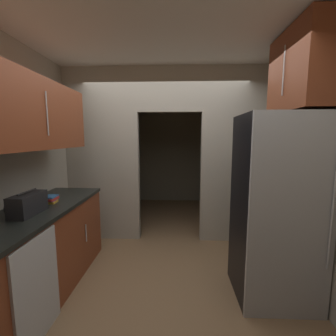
% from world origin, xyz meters
% --- Properties ---
extents(ground, '(20.00, 20.00, 0.00)m').
position_xyz_m(ground, '(0.00, 0.00, 0.00)').
color(ground, brown).
extents(kitchen_overhead_slab, '(3.57, 6.62, 0.06)m').
position_xyz_m(kitchen_overhead_slab, '(0.00, 0.39, 2.76)').
color(kitchen_overhead_slab, silver).
extents(kitchen_partition, '(3.17, 0.12, 2.73)m').
position_xyz_m(kitchen_partition, '(-0.02, 1.31, 1.47)').
color(kitchen_partition, '#ADA899').
rests_on(kitchen_partition, ground).
extents(adjoining_room_shell, '(3.17, 2.42, 2.73)m').
position_xyz_m(adjoining_room_shell, '(0.00, 2.97, 1.37)').
color(adjoining_room_shell, gray).
rests_on(adjoining_room_shell, ground).
extents(refrigerator, '(0.76, 0.72, 1.89)m').
position_xyz_m(refrigerator, '(1.19, -0.00, 0.95)').
color(refrigerator, black).
rests_on(refrigerator, ground).
extents(lower_cabinet_run, '(0.66, 1.95, 0.94)m').
position_xyz_m(lower_cabinet_run, '(-1.26, -0.09, 0.47)').
color(lower_cabinet_run, brown).
rests_on(lower_cabinet_run, ground).
extents(dishwasher, '(0.02, 0.56, 0.88)m').
position_xyz_m(dishwasher, '(-0.94, -0.63, 0.44)').
color(dishwasher, '#B7BABC').
rests_on(dishwasher, ground).
extents(upper_cabinet_counterside, '(0.36, 1.76, 0.70)m').
position_xyz_m(upper_cabinet_counterside, '(-1.26, -0.09, 1.89)').
color(upper_cabinet_counterside, brown).
extents(upper_cabinet_fridgeside, '(0.36, 0.83, 0.79)m').
position_xyz_m(upper_cabinet_fridgeside, '(1.41, 0.10, 2.32)').
color(upper_cabinet_fridgeside, brown).
extents(boombox, '(0.18, 0.38, 0.23)m').
position_xyz_m(boombox, '(-1.23, -0.25, 1.04)').
color(boombox, black).
rests_on(boombox, lower_cabinet_run).
extents(book_stack, '(0.13, 0.16, 0.08)m').
position_xyz_m(book_stack, '(-1.23, 0.13, 0.98)').
color(book_stack, gold).
rests_on(book_stack, lower_cabinet_run).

